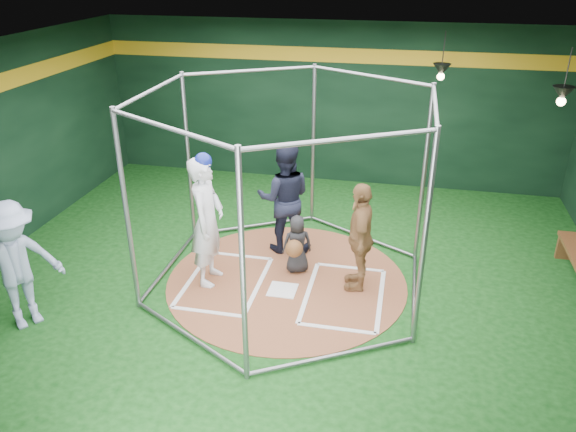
# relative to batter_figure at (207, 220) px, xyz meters

# --- Properties ---
(room_shell) EXTENTS (10.10, 9.10, 3.53)m
(room_shell) POSITION_rel_batter_figure_xyz_m (1.19, 0.24, 0.69)
(room_shell) COLOR #0C370D
(room_shell) RESTS_ON ground
(clay_disc) EXTENTS (3.80, 3.80, 0.01)m
(clay_disc) POSITION_rel_batter_figure_xyz_m (1.19, 0.23, -1.06)
(clay_disc) COLOR brown
(clay_disc) RESTS_ON ground
(home_plate) EXTENTS (0.43, 0.43, 0.01)m
(home_plate) POSITION_rel_batter_figure_xyz_m (1.19, -0.07, -1.05)
(home_plate) COLOR white
(home_plate) RESTS_ON clay_disc
(batter_box_left) EXTENTS (1.17, 1.77, 0.01)m
(batter_box_left) POSITION_rel_batter_figure_xyz_m (0.24, -0.02, -1.05)
(batter_box_left) COLOR white
(batter_box_left) RESTS_ON clay_disc
(batter_box_right) EXTENTS (1.17, 1.77, 0.01)m
(batter_box_right) POSITION_rel_batter_figure_xyz_m (2.14, -0.02, -1.05)
(batter_box_right) COLOR white
(batter_box_right) RESTS_ON clay_disc
(batting_cage) EXTENTS (4.05, 4.67, 3.00)m
(batting_cage) POSITION_rel_batter_figure_xyz_m (1.19, 0.23, 0.44)
(batting_cage) COLOR gray
(batting_cage) RESTS_ON ground
(pendant_lamp_near) EXTENTS (0.34, 0.34, 0.90)m
(pendant_lamp_near) POSITION_rel_batter_figure_xyz_m (3.39, 3.83, 1.68)
(pendant_lamp_near) COLOR black
(pendant_lamp_near) RESTS_ON room_shell
(pendant_lamp_far) EXTENTS (0.34, 0.34, 0.90)m
(pendant_lamp_far) POSITION_rel_batter_figure_xyz_m (5.19, 2.23, 1.68)
(pendant_lamp_far) COLOR black
(pendant_lamp_far) RESTS_ON room_shell
(batter_figure) EXTENTS (0.50, 0.76, 2.13)m
(batter_figure) POSITION_rel_batter_figure_xyz_m (0.00, 0.00, 0.00)
(batter_figure) COLOR silver
(batter_figure) RESTS_ON clay_disc
(visitor_leopard) EXTENTS (0.51, 1.05, 1.73)m
(visitor_leopard) POSITION_rel_batter_figure_xyz_m (2.30, 0.32, -0.19)
(visitor_leopard) COLOR tan
(visitor_leopard) RESTS_ON clay_disc
(catcher_figure) EXTENTS (0.56, 0.62, 0.98)m
(catcher_figure) POSITION_rel_batter_figure_xyz_m (1.29, 0.54, -0.56)
(catcher_figure) COLOR black
(catcher_figure) RESTS_ON clay_disc
(umpire) EXTENTS (1.06, 0.90, 1.93)m
(umpire) POSITION_rel_batter_figure_xyz_m (0.92, 1.26, -0.09)
(umpire) COLOR black
(umpire) RESTS_ON clay_disc
(bystander_blue) EXTENTS (1.27, 1.38, 1.87)m
(bystander_blue) POSITION_rel_batter_figure_xyz_m (-2.14, -1.63, -0.13)
(bystander_blue) COLOR #93A2C3
(bystander_blue) RESTS_ON ground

